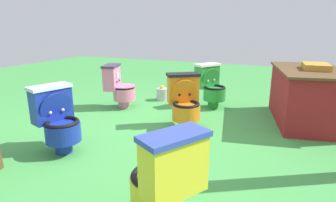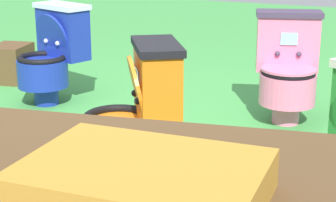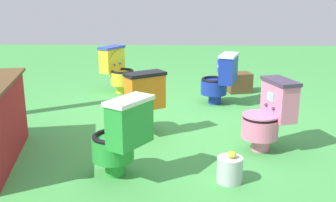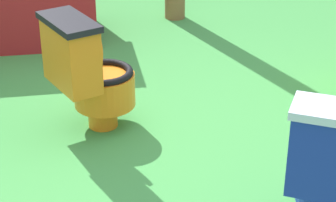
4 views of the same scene
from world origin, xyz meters
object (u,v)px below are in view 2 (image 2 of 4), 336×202
(toilet_pink, at_px, (287,67))
(toilet_blue, at_px, (52,53))
(small_crate, at_px, (11,63))
(toilet_orange, at_px, (136,113))

(toilet_pink, height_order, toilet_blue, same)
(small_crate, bearing_deg, toilet_orange, 144.72)
(toilet_orange, bearing_deg, small_crate, 20.60)
(toilet_pink, xyz_separation_m, toilet_orange, (0.43, 1.33, 0.00))
(toilet_pink, distance_m, toilet_blue, 1.70)
(toilet_orange, relative_size, small_crate, 2.00)
(toilet_pink, xyz_separation_m, small_crate, (2.37, -0.04, -0.21))
(small_crate, bearing_deg, toilet_blue, 152.48)
(toilet_pink, bearing_deg, toilet_blue, -7.21)
(toilet_pink, distance_m, toilet_orange, 1.40)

